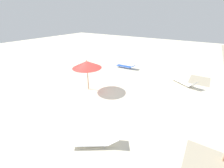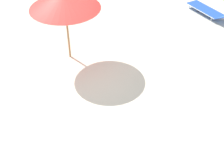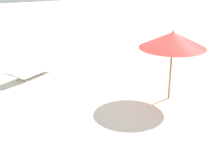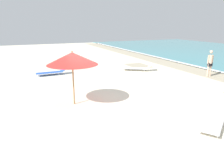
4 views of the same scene
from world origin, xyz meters
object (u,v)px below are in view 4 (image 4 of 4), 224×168
Objects in this scene: sun_lounger_under_umbrella at (52,72)px; sun_lounger_near_water_left at (138,68)px; sun_lounger_beside_umbrella at (214,120)px; beachgoer_shoreline_child at (210,62)px; beach_umbrella at (72,59)px.

sun_lounger_near_water_left is (1.16, 6.16, 0.01)m from sun_lounger_under_umbrella.
sun_lounger_under_umbrella is 1.03× the size of sun_lounger_beside_umbrella.
sun_lounger_near_water_left is 1.25× the size of beachgoer_shoreline_child.
sun_lounger_beside_umbrella is (10.23, 3.89, 0.00)m from sun_lounger_under_umbrella.
sun_lounger_near_water_left reaches higher than sun_lounger_beside_umbrella.
sun_lounger_near_water_left is at bearing 138.20° from beachgoer_shoreline_child.
beach_umbrella is at bearing -167.04° from beachgoer_shoreline_child.
sun_lounger_under_umbrella is 1.22× the size of beachgoer_shoreline_child.
beach_umbrella reaches higher than sun_lounger_near_water_left.
sun_lounger_near_water_left is at bearing 131.85° from sun_lounger_beside_umbrella.
beach_umbrella is 1.10× the size of sun_lounger_under_umbrella.
sun_lounger_beside_umbrella is at bearing 19.12° from sun_lounger_under_umbrella.
beachgoer_shoreline_child reaches higher than sun_lounger_near_water_left.
sun_lounger_under_umbrella is 0.98× the size of sun_lounger_near_water_left.
sun_lounger_beside_umbrella is at bearing 43.92° from beach_umbrella.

